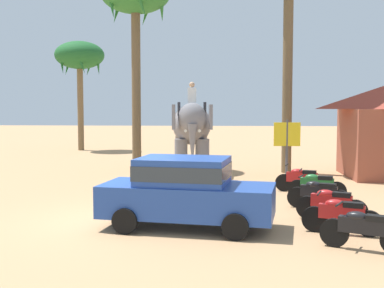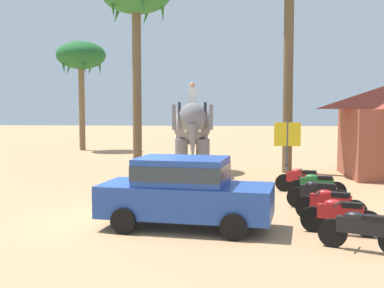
{
  "view_description": "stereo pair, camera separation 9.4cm",
  "coord_description": "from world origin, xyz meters",
  "px_view_note": "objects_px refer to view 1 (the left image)",
  "views": [
    {
      "loc": [
        2.5,
        -12.49,
        2.94
      ],
      "look_at": [
        1.4,
        4.9,
        1.6
      ],
      "focal_mm": 46.88,
      "sensor_mm": 36.0,
      "label": 1
    },
    {
      "loc": [
        2.59,
        -12.48,
        2.94
      ],
      "look_at": [
        1.4,
        4.9,
        1.6
      ],
      "focal_mm": 46.88,
      "sensor_mm": 36.0,
      "label": 2
    }
  ],
  "objects_px": {
    "motorcycle_mid_row": "(331,203)",
    "motorcycle_end_of_row": "(302,179)",
    "palm_tree_behind_elephant": "(80,58)",
    "palm_tree_near_hut": "(135,0)",
    "signboard_yellow": "(287,138)",
    "elephant_with_mahout": "(192,128)",
    "motorcycle_far_in_row": "(317,185)",
    "car_sedan_foreground": "(186,190)",
    "motorcycle_fourth_in_row": "(319,193)",
    "motorcycle_nearest_camera": "(364,229)",
    "motorcycle_second_in_row": "(341,214)"
  },
  "relations": [
    {
      "from": "motorcycle_fourth_in_row",
      "to": "signboard_yellow",
      "type": "relative_size",
      "value": 0.71
    },
    {
      "from": "motorcycle_end_of_row",
      "to": "motorcycle_nearest_camera",
      "type": "bearing_deg",
      "value": -88.41
    },
    {
      "from": "palm_tree_near_hut",
      "to": "motorcycle_end_of_row",
      "type": "bearing_deg",
      "value": -42.36
    },
    {
      "from": "palm_tree_near_hut",
      "to": "signboard_yellow",
      "type": "distance_m",
      "value": 9.7
    },
    {
      "from": "elephant_with_mahout",
      "to": "motorcycle_nearest_camera",
      "type": "bearing_deg",
      "value": -68.47
    },
    {
      "from": "motorcycle_fourth_in_row",
      "to": "motorcycle_end_of_row",
      "type": "distance_m",
      "value": 2.81
    },
    {
      "from": "motorcycle_nearest_camera",
      "to": "palm_tree_behind_elephant",
      "type": "relative_size",
      "value": 0.23
    },
    {
      "from": "palm_tree_behind_elephant",
      "to": "motorcycle_mid_row",
      "type": "bearing_deg",
      "value": -58.26
    },
    {
      "from": "motorcycle_mid_row",
      "to": "elephant_with_mahout",
      "type": "bearing_deg",
      "value": 117.18
    },
    {
      "from": "motorcycle_mid_row",
      "to": "motorcycle_end_of_row",
      "type": "height_order",
      "value": "same"
    },
    {
      "from": "motorcycle_far_in_row",
      "to": "motorcycle_mid_row",
      "type": "bearing_deg",
      "value": -93.37
    },
    {
      "from": "car_sedan_foreground",
      "to": "palm_tree_behind_elephant",
      "type": "distance_m",
      "value": 22.81
    },
    {
      "from": "elephant_with_mahout",
      "to": "motorcycle_second_in_row",
      "type": "height_order",
      "value": "elephant_with_mahout"
    },
    {
      "from": "elephant_with_mahout",
      "to": "palm_tree_near_hut",
      "type": "distance_m",
      "value": 6.83
    },
    {
      "from": "motorcycle_nearest_camera",
      "to": "motorcycle_end_of_row",
      "type": "relative_size",
      "value": 0.94
    },
    {
      "from": "palm_tree_behind_elephant",
      "to": "signboard_yellow",
      "type": "height_order",
      "value": "palm_tree_behind_elephant"
    },
    {
      "from": "motorcycle_nearest_camera",
      "to": "motorcycle_end_of_row",
      "type": "xyz_separation_m",
      "value": [
        -0.19,
        6.88,
        0.0
      ]
    },
    {
      "from": "motorcycle_mid_row",
      "to": "motorcycle_far_in_row",
      "type": "height_order",
      "value": "same"
    },
    {
      "from": "motorcycle_second_in_row",
      "to": "motorcycle_mid_row",
      "type": "distance_m",
      "value": 1.32
    },
    {
      "from": "motorcycle_fourth_in_row",
      "to": "motorcycle_nearest_camera",
      "type": "bearing_deg",
      "value": -87.93
    },
    {
      "from": "motorcycle_nearest_camera",
      "to": "motorcycle_second_in_row",
      "type": "bearing_deg",
      "value": 96.31
    },
    {
      "from": "motorcycle_mid_row",
      "to": "motorcycle_fourth_in_row",
      "type": "distance_m",
      "value": 1.44
    },
    {
      "from": "motorcycle_far_in_row",
      "to": "motorcycle_end_of_row",
      "type": "xyz_separation_m",
      "value": [
        -0.27,
        1.32,
        0.0
      ]
    },
    {
      "from": "motorcycle_far_in_row",
      "to": "palm_tree_behind_elephant",
      "type": "distance_m",
      "value": 21.47
    },
    {
      "from": "elephant_with_mahout",
      "to": "motorcycle_far_in_row",
      "type": "relative_size",
      "value": 2.24
    },
    {
      "from": "motorcycle_second_in_row",
      "to": "signboard_yellow",
      "type": "distance_m",
      "value": 7.85
    },
    {
      "from": "elephant_with_mahout",
      "to": "palm_tree_behind_elephant",
      "type": "relative_size",
      "value": 0.55
    },
    {
      "from": "palm_tree_behind_elephant",
      "to": "palm_tree_near_hut",
      "type": "xyz_separation_m",
      "value": [
        5.33,
        -9.25,
        1.72
      ]
    },
    {
      "from": "car_sedan_foreground",
      "to": "motorcycle_end_of_row",
      "type": "relative_size",
      "value": 2.46
    },
    {
      "from": "motorcycle_end_of_row",
      "to": "car_sedan_foreground",
      "type": "bearing_deg",
      "value": -124.4
    },
    {
      "from": "car_sedan_foreground",
      "to": "motorcycle_second_in_row",
      "type": "height_order",
      "value": "car_sedan_foreground"
    },
    {
      "from": "car_sedan_foreground",
      "to": "motorcycle_mid_row",
      "type": "distance_m",
      "value": 3.79
    },
    {
      "from": "palm_tree_behind_elephant",
      "to": "signboard_yellow",
      "type": "distance_m",
      "value": 18.22
    },
    {
      "from": "palm_tree_near_hut",
      "to": "motorcycle_nearest_camera",
      "type": "bearing_deg",
      "value": -62.04
    },
    {
      "from": "motorcycle_fourth_in_row",
      "to": "signboard_yellow",
      "type": "xyz_separation_m",
      "value": [
        -0.28,
        5.0,
        1.22
      ]
    },
    {
      "from": "motorcycle_end_of_row",
      "to": "palm_tree_near_hut",
      "type": "distance_m",
      "value": 11.65
    },
    {
      "from": "car_sedan_foreground",
      "to": "elephant_with_mahout",
      "type": "height_order",
      "value": "elephant_with_mahout"
    },
    {
      "from": "motorcycle_mid_row",
      "to": "motorcycle_end_of_row",
      "type": "xyz_separation_m",
      "value": [
        -0.09,
        4.24,
        0.0
      ]
    },
    {
      "from": "motorcycle_second_in_row",
      "to": "signboard_yellow",
      "type": "relative_size",
      "value": 0.73
    },
    {
      "from": "motorcycle_nearest_camera",
      "to": "motorcycle_second_in_row",
      "type": "relative_size",
      "value": 0.95
    },
    {
      "from": "car_sedan_foreground",
      "to": "elephant_with_mahout",
      "type": "bearing_deg",
      "value": 92.76
    },
    {
      "from": "motorcycle_nearest_camera",
      "to": "motorcycle_fourth_in_row",
      "type": "relative_size",
      "value": 0.97
    },
    {
      "from": "motorcycle_far_in_row",
      "to": "motorcycle_end_of_row",
      "type": "relative_size",
      "value": 1.0
    },
    {
      "from": "motorcycle_end_of_row",
      "to": "palm_tree_near_hut",
      "type": "height_order",
      "value": "palm_tree_near_hut"
    },
    {
      "from": "car_sedan_foreground",
      "to": "palm_tree_behind_elephant",
      "type": "xyz_separation_m",
      "value": [
        -8.49,
        20.55,
        5.11
      ]
    },
    {
      "from": "signboard_yellow",
      "to": "motorcycle_mid_row",
      "type": "bearing_deg",
      "value": -87.03
    },
    {
      "from": "motorcycle_mid_row",
      "to": "motorcycle_fourth_in_row",
      "type": "bearing_deg",
      "value": 91.99
    },
    {
      "from": "motorcycle_fourth_in_row",
      "to": "palm_tree_behind_elephant",
      "type": "xyz_separation_m",
      "value": [
        -12.08,
        18.18,
        5.58
      ]
    },
    {
      "from": "motorcycle_mid_row",
      "to": "palm_tree_behind_elephant",
      "type": "xyz_separation_m",
      "value": [
        -12.13,
        19.61,
        5.58
      ]
    },
    {
      "from": "car_sedan_foreground",
      "to": "motorcycle_fourth_in_row",
      "type": "height_order",
      "value": "car_sedan_foreground"
    }
  ]
}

